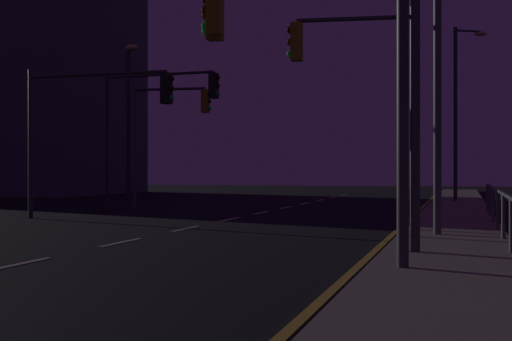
{
  "coord_description": "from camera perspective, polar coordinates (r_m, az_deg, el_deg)",
  "views": [
    {
      "loc": [
        7.2,
        -2.26,
        1.59
      ],
      "look_at": [
        -1.14,
        28.41,
        1.56
      ],
      "focal_mm": 53.47,
      "sensor_mm": 36.0,
      "label": 1
    }
  ],
  "objects": [
    {
      "name": "lane_edge_line",
      "position": [
        24.87,
        11.37,
        -3.61
      ],
      "size": [
        0.14,
        53.0,
        0.01
      ],
      "color": "gold",
      "rests_on": "ground"
    },
    {
      "name": "sidewalk_right",
      "position": [
        19.82,
        14.58,
        -4.36
      ],
      "size": [
        2.39,
        77.0,
        0.14
      ],
      "primitive_type": "cube",
      "color": "gray",
      "rests_on": "ground"
    },
    {
      "name": "traffic_light_far_center",
      "position": [
        14.03,
        4.3,
        9.09
      ],
      "size": [
        3.74,
        0.71,
        5.19
      ],
      "color": "#4C4C51",
      "rests_on": "sidewalk_right"
    },
    {
      "name": "traffic_light_far_left",
      "position": [
        14.1,
        4.64,
        8.95
      ],
      "size": [
        4.02,
        0.47,
        5.14
      ],
      "color": "#38383D",
      "rests_on": "sidewalk_right"
    },
    {
      "name": "street_lamp_mid_block",
      "position": [
        37.22,
        14.99,
        5.22
      ],
      "size": [
        1.52,
        0.94,
        8.16
      ],
      "color": "#38383D",
      "rests_on": "sidewalk_right"
    },
    {
      "name": "barrier_fence",
      "position": [
        14.11,
        18.58,
        -2.88
      ],
      "size": [
        0.09,
        27.7,
        0.98
      ],
      "color": "#59595E",
      "rests_on": "sidewalk_right"
    },
    {
      "name": "lane_markings_center",
      "position": [
        24.4,
        -1.99,
        -3.68
      ],
      "size": [
        0.14,
        50.0,
        0.01
      ],
      "color": "silver",
      "rests_on": "ground"
    },
    {
      "name": "traffic_light_near_left",
      "position": [
        29.62,
        -7.61,
        4.57
      ],
      "size": [
        4.98,
        0.88,
        5.49
      ],
      "color": "#2D3033",
      "rests_on": "ground"
    },
    {
      "name": "traffic_light_near_right",
      "position": [
        24.8,
        -12.0,
        4.48
      ],
      "size": [
        5.18,
        0.47,
        4.87
      ],
      "color": "#38383D",
      "rests_on": "ground"
    },
    {
      "name": "street_lamp_median",
      "position": [
        17.58,
        12.63,
        8.97
      ],
      "size": [
        1.52,
        1.76,
        6.87
      ],
      "color": "#4C4C51",
      "rests_on": "sidewalk_right"
    },
    {
      "name": "traffic_light_far_right",
      "position": [
        19.04,
        7.68,
        7.07
      ],
      "size": [
        3.18,
        0.51,
        5.43
      ],
      "color": "#38383D",
      "rests_on": "sidewalk_right"
    },
    {
      "name": "ground_plane",
      "position": [
        21.09,
        -4.81,
        -4.28
      ],
      "size": [
        112.0,
        112.0,
        0.0
      ],
      "primitive_type": "plane",
      "color": "black",
      "rests_on": "ground"
    },
    {
      "name": "traffic_light_mid_left",
      "position": [
        31.72,
        -6.63,
        3.72
      ],
      "size": [
        3.4,
        0.41,
        5.18
      ],
      "color": "#4C4C51",
      "rests_on": "ground"
    },
    {
      "name": "street_lamp_far_end",
      "position": [
        32.47,
        -9.49,
        4.48
      ],
      "size": [
        1.05,
        1.38,
        6.82
      ],
      "color": "#2D3033",
      "rests_on": "ground"
    }
  ]
}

